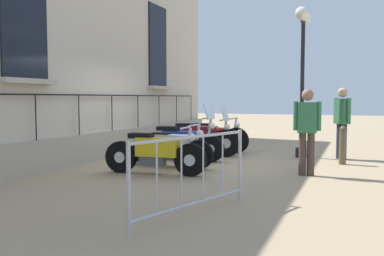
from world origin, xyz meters
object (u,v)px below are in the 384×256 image
object	(u,v)px
motorcycle_maroon	(199,138)
motorcycle_yellow	(156,153)
bollard	(343,145)
pedestrian_walking	(342,119)
motorcycle_white	(172,148)
lamppost	(303,51)
crowd_barrier	(193,172)
motorcycle_red	(212,136)
pedestrian_standing	(307,127)
motorcycle_blue	(181,143)

from	to	relation	value
motorcycle_maroon	motorcycle_yellow	bearing A→B (deg)	-87.40
motorcycle_yellow	bollard	world-z (taller)	motorcycle_yellow
motorcycle_yellow	pedestrian_walking	bearing A→B (deg)	46.86
motorcycle_yellow	motorcycle_white	world-z (taller)	motorcycle_yellow
lamppost	crowd_barrier	size ratio (longest dim) A/B	1.76
motorcycle_red	pedestrian_standing	distance (m)	4.11
motorcycle_blue	lamppost	bearing A→B (deg)	32.00
pedestrian_standing	pedestrian_walking	distance (m)	2.69
motorcycle_yellow	motorcycle_blue	size ratio (longest dim) A/B	0.97
motorcycle_blue	lamppost	xyz separation A→B (m)	(2.63, 1.64, 2.26)
bollard	pedestrian_standing	world-z (taller)	pedestrian_standing
crowd_barrier	motorcycle_white	bearing A→B (deg)	117.70
motorcycle_red	bollard	distance (m)	3.68
motorcycle_red	pedestrian_walking	size ratio (longest dim) A/B	1.23
motorcycle_blue	motorcycle_maroon	size ratio (longest dim) A/B	0.99
motorcycle_maroon	motorcycle_red	distance (m)	0.99
motorcycle_yellow	lamppost	bearing A→B (deg)	56.12
motorcycle_white	motorcycle_blue	size ratio (longest dim) A/B	0.88
motorcycle_yellow	crowd_barrier	bearing A→B (deg)	-55.10
motorcycle_red	lamppost	bearing A→B (deg)	-6.01
motorcycle_yellow	motorcycle_maroon	bearing A→B (deg)	92.60
motorcycle_yellow	crowd_barrier	world-z (taller)	crowd_barrier
lamppost	pedestrian_walking	distance (m)	1.95
motorcycle_red	pedestrian_walking	xyz separation A→B (m)	(3.45, -0.23, 0.57)
motorcycle_blue	lamppost	world-z (taller)	lamppost
motorcycle_red	lamppost	size ratio (longest dim) A/B	0.58
motorcycle_maroon	pedestrian_walking	size ratio (longest dim) A/B	1.25
lamppost	pedestrian_standing	size ratio (longest dim) A/B	2.21
motorcycle_red	lamppost	distance (m)	3.37
motorcycle_blue	motorcycle_maroon	xyz separation A→B (m)	(0.11, 0.92, 0.04)
motorcycle_blue	crowd_barrier	size ratio (longest dim) A/B	1.03
bollard	lamppost	bearing A→B (deg)	140.44
motorcycle_yellow	lamppost	world-z (taller)	lamppost
pedestrian_walking	bollard	bearing A→B (deg)	-86.35
motorcycle_maroon	pedestrian_standing	xyz separation A→B (m)	(2.94, -1.88, 0.48)
motorcycle_blue	pedestrian_walking	xyz separation A→B (m)	(3.60, 1.67, 0.57)
motorcycle_white	motorcycle_maroon	bearing A→B (deg)	92.64
crowd_barrier	bollard	bearing A→B (deg)	72.48
motorcycle_white	lamppost	bearing A→B (deg)	47.49
motorcycle_white	lamppost	world-z (taller)	lamppost
pedestrian_walking	motorcycle_yellow	bearing A→B (deg)	-133.14
motorcycle_white	pedestrian_standing	distance (m)	2.90
motorcycle_red	crowd_barrier	bearing A→B (deg)	-73.70
motorcycle_maroon	pedestrian_walking	bearing A→B (deg)	12.17
motorcycle_blue	crowd_barrier	xyz separation A→B (m)	(2.01, -4.44, 0.13)
crowd_barrier	pedestrian_walking	world-z (taller)	pedestrian_walking
motorcycle_yellow	pedestrian_standing	distance (m)	3.01
motorcycle_blue	pedestrian_walking	distance (m)	4.01
motorcycle_white	motorcycle_blue	xyz separation A→B (m)	(-0.20, 1.00, 0.02)
motorcycle_blue	crowd_barrier	world-z (taller)	motorcycle_blue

